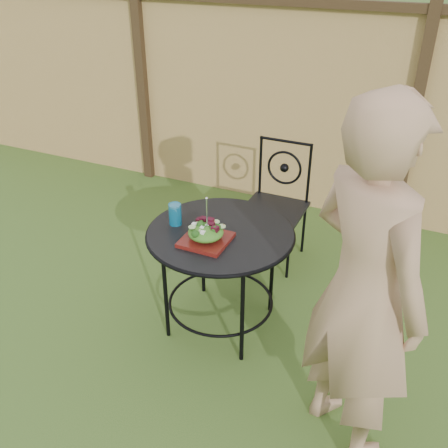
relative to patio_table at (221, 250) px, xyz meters
name	(u,v)px	position (x,y,z in m)	size (l,w,h in m)	color
ground	(146,331)	(-0.42, -0.29, -0.59)	(60.00, 60.00, 0.00)	#244616
fence	(266,104)	(-0.42, 1.90, 0.36)	(8.00, 0.12, 1.90)	tan
patio_table	(221,250)	(0.00, 0.00, 0.00)	(0.92, 0.92, 0.72)	black
patio_chair	(276,201)	(0.05, 0.94, -0.08)	(0.46, 0.46, 0.95)	black
diner	(363,293)	(0.94, -0.52, 0.34)	(0.67, 0.44, 1.85)	#A77E5F
salad_plate	(206,240)	(-0.03, -0.14, 0.15)	(0.27, 0.27, 0.02)	#4E180B
salad	(206,232)	(-0.03, -0.14, 0.20)	(0.21, 0.21, 0.08)	#235614
fork	(207,213)	(-0.02, -0.14, 0.33)	(0.01, 0.01, 0.18)	silver
drinking_glass	(175,214)	(-0.30, -0.03, 0.21)	(0.08, 0.08, 0.14)	#0B5E84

